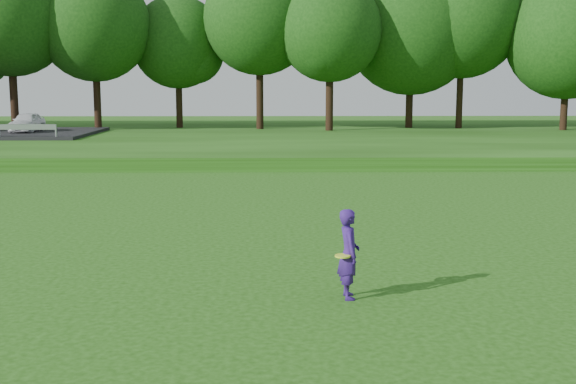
{
  "coord_description": "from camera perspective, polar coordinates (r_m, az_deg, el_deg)",
  "views": [
    {
      "loc": [
        -0.83,
        -11.56,
        3.81
      ],
      "look_at": [
        -0.53,
        4.83,
        1.3
      ],
      "focal_mm": 45.0,
      "sensor_mm": 36.0,
      "label": 1
    }
  ],
  "objects": [
    {
      "name": "treeline",
      "position": [
        49.76,
        -0.11,
        13.65
      ],
      "size": [
        104.0,
        7.0,
        15.0
      ],
      "primitive_type": null,
      "color": "#123B0D",
      "rests_on": "berm"
    },
    {
      "name": "ground",
      "position": [
        12.2,
        2.94,
        -9.5
      ],
      "size": [
        140.0,
        140.0,
        0.0
      ],
      "primitive_type": "plane",
      "color": "#1C450D",
      "rests_on": "ground"
    },
    {
      "name": "woman",
      "position": [
        12.82,
        4.82,
        -4.89
      ],
      "size": [
        0.48,
        0.62,
        1.61
      ],
      "color": "#371974",
      "rests_on": "ground"
    },
    {
      "name": "berm",
      "position": [
        45.71,
        -0.02,
        4.3
      ],
      "size": [
        130.0,
        30.0,
        0.6
      ],
      "primitive_type": "cube",
      "color": "#1C450D",
      "rests_on": "ground"
    },
    {
      "name": "walking_path",
      "position": [
        31.8,
        0.44,
        1.86
      ],
      "size": [
        130.0,
        1.6,
        0.04
      ],
      "primitive_type": "cube",
      "color": "gray",
      "rests_on": "ground"
    }
  ]
}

